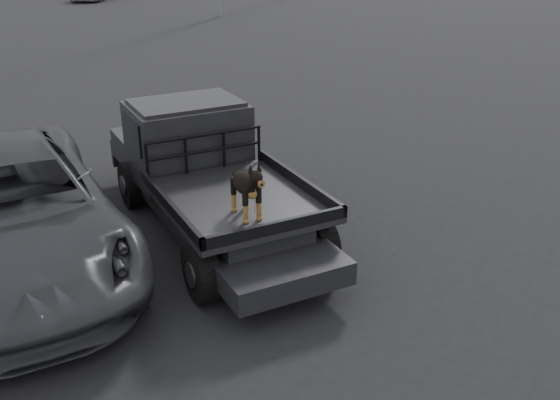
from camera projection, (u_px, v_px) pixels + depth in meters
ground at (292, 264)px, 8.57m from camera, size 120.00×120.00×0.00m
flatbed_ute at (212, 203)px, 9.32m from camera, size 2.00×5.40×0.92m
ute_cab at (187, 128)px, 9.72m from camera, size 1.72×1.30×0.88m
headache_rack at (205, 153)px, 9.18m from camera, size 1.80×0.08×0.55m
dog at (246, 188)px, 7.71m from camera, size 0.32×0.60×0.74m
parked_suv at (7, 212)px, 8.24m from camera, size 2.74×5.79×1.60m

